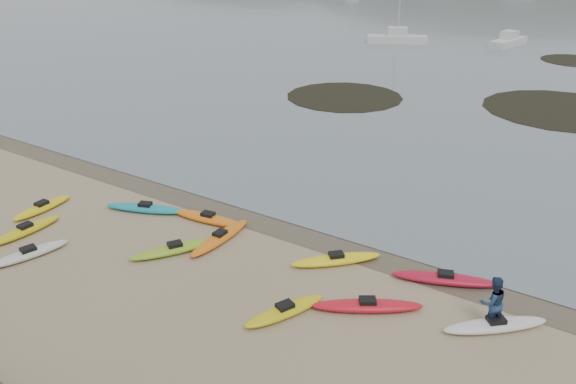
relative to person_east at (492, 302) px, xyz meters
The scene contains 5 objects.
ground 9.66m from the person_east, 165.45° to the left, with size 600.00×600.00×0.00m, color tan.
wet_sand 9.59m from the person_east, 167.19° to the left, with size 60.00×60.00×0.00m, color brown.
kayaks 9.98m from the person_east, behind, with size 21.57×9.77×0.34m.
person_east is the anchor object (origin of this frame).
kelp_mats 30.26m from the person_east, 104.07° to the left, with size 24.89×32.45×0.04m.
Camera 1 is at (11.85, -18.28, 11.53)m, focal length 35.00 mm.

